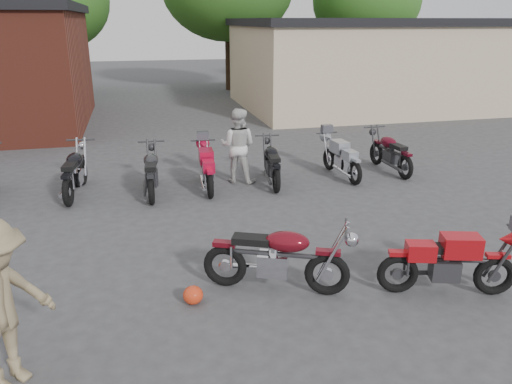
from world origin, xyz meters
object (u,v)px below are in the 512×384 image
object	(u,v)px
row_bike_4	(207,166)
row_bike_7	(390,150)
row_bike_5	(272,161)
sportbike	(451,259)
row_bike_2	(75,169)
row_bike_6	(341,156)
row_bike_3	(151,169)
vintage_motorcycle	(278,253)
helmet	(193,295)
person_light	(238,146)

from	to	relation	value
row_bike_4	row_bike_7	size ratio (longest dim) A/B	0.96
row_bike_5	row_bike_7	size ratio (longest dim) A/B	0.98
sportbike	row_bike_5	distance (m)	5.63
row_bike_2	row_bike_4	size ratio (longest dim) A/B	1.10
sportbike	row_bike_6	size ratio (longest dim) A/B	1.02
sportbike	row_bike_3	bearing A→B (deg)	141.71
vintage_motorcycle	row_bike_5	size ratio (longest dim) A/B	1.07
helmet	row_bike_5	bearing A→B (deg)	63.36
helmet	sportbike	bearing A→B (deg)	-9.39
row_bike_2	helmet	bearing A→B (deg)	-152.68
person_light	vintage_motorcycle	bearing A→B (deg)	111.12
person_light	row_bike_2	xyz separation A→B (m)	(-3.70, -0.05, -0.30)
row_bike_4	row_bike_7	xyz separation A→B (m)	(4.76, 0.27, 0.02)
sportbike	helmet	size ratio (longest dim) A/B	6.63
sportbike	vintage_motorcycle	bearing A→B (deg)	-179.53
sportbike	row_bike_4	world-z (taller)	sportbike
sportbike	row_bike_2	distance (m)	7.98
vintage_motorcycle	row_bike_7	world-z (taller)	vintage_motorcycle
row_bike_5	row_bike_2	bearing A→B (deg)	93.98
helmet	row_bike_3	size ratio (longest dim) A/B	0.14
row_bike_4	person_light	bearing A→B (deg)	-65.56
vintage_motorcycle	row_bike_5	world-z (taller)	vintage_motorcycle
row_bike_4	row_bike_7	bearing A→B (deg)	-83.79
vintage_motorcycle	row_bike_6	bearing A→B (deg)	82.10
row_bike_7	sportbike	bearing A→B (deg)	156.83
row_bike_2	row_bike_7	world-z (taller)	row_bike_2
person_light	row_bike_3	bearing A→B (deg)	36.85
sportbike	row_bike_3	xyz separation A→B (m)	(-3.88, 5.44, 0.02)
vintage_motorcycle	helmet	size ratio (longest dim) A/B	7.24
helmet	row_bike_7	bearing A→B (deg)	42.38
vintage_motorcycle	row_bike_3	size ratio (longest dim) A/B	1.05
sportbike	row_bike_5	world-z (taller)	row_bike_5
person_light	row_bike_6	distance (m)	2.59
person_light	row_bike_3	world-z (taller)	person_light
sportbike	person_light	bearing A→B (deg)	123.71
vintage_motorcycle	row_bike_6	world-z (taller)	vintage_motorcycle
row_bike_2	row_bike_3	bearing A→B (deg)	-94.73
row_bike_5	row_bike_7	bearing A→B (deg)	-78.60
vintage_motorcycle	person_light	bearing A→B (deg)	108.24
helmet	row_bike_4	bearing A→B (deg)	79.37
row_bike_3	person_light	bearing A→B (deg)	-75.90
row_bike_2	row_bike_7	xyz separation A→B (m)	(7.66, 0.01, -0.03)
row_bike_4	row_bike_2	bearing A→B (deg)	87.67
helmet	row_bike_4	distance (m)	5.01
row_bike_2	person_light	bearing A→B (deg)	-82.85
helmet	row_bike_7	world-z (taller)	row_bike_7
helmet	row_bike_7	distance (m)	7.70
helmet	person_light	world-z (taller)	person_light
vintage_motorcycle	row_bike_2	world-z (taller)	vintage_motorcycle
sportbike	row_bike_2	bearing A→B (deg)	150.03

